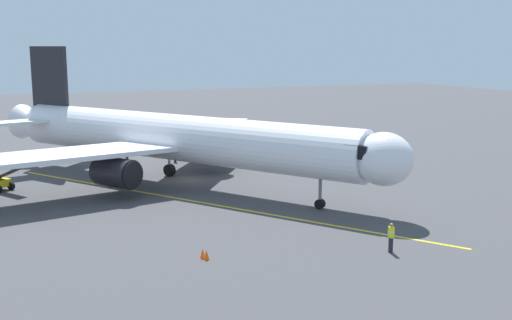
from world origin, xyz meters
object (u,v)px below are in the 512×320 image
(ground_crew_marshaller, at_px, (391,237))
(airplane, at_px, (173,138))
(safety_cone_nose_right, at_px, (203,253))
(safety_cone_nose_left, at_px, (207,255))
(box_truck_portside, at_px, (372,155))
(ground_crew_wing_walker, at_px, (175,153))

(ground_crew_marshaller, bearing_deg, airplane, -72.77)
(airplane, height_order, safety_cone_nose_right, airplane)
(ground_crew_marshaller, relative_size, safety_cone_nose_left, 3.11)
(airplane, distance_m, ground_crew_marshaller, 22.68)
(airplane, xyz_separation_m, ground_crew_marshaller, (-6.65, 21.46, -3.12))
(airplane, distance_m, safety_cone_nose_right, 18.94)
(box_truck_portside, relative_size, safety_cone_nose_left, 8.84)
(safety_cone_nose_right, bearing_deg, safety_cone_nose_left, 110.36)
(safety_cone_nose_left, relative_size, safety_cone_nose_right, 1.00)
(box_truck_portside, bearing_deg, ground_crew_wing_walker, -35.22)
(box_truck_portside, relative_size, safety_cone_nose_right, 8.84)
(ground_crew_marshaller, bearing_deg, safety_cone_nose_left, -16.20)
(box_truck_portside, xyz_separation_m, safety_cone_nose_right, (22.46, 17.24, -1.11))
(safety_cone_nose_right, bearing_deg, box_truck_portside, -142.49)
(ground_crew_marshaller, distance_m, box_truck_portside, 23.90)
(airplane, height_order, ground_crew_wing_walker, airplane)
(airplane, height_order, ground_crew_marshaller, airplane)
(airplane, bearing_deg, box_truck_portside, 176.99)
(box_truck_portside, distance_m, safety_cone_nose_left, 28.44)
(box_truck_portside, height_order, safety_cone_nose_right, box_truck_portside)
(ground_crew_marshaller, distance_m, safety_cone_nose_left, 10.43)
(ground_crew_wing_walker, bearing_deg, airplane, 73.59)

